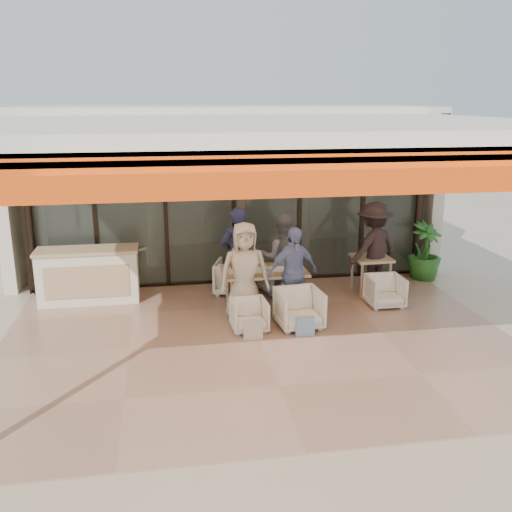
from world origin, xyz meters
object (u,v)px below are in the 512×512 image
at_px(chair_near_left, 249,314).
at_px(diner_periwinkle, 293,273).
at_px(chair_near_right, 299,307).
at_px(diner_grey, 282,257).
at_px(side_chair, 385,290).
at_px(host_counter, 89,275).
at_px(chair_far_left, 234,275).
at_px(side_table, 371,262).
at_px(standing_woman, 373,249).
at_px(chair_far_right, 276,275).
at_px(diner_cream, 245,272).
at_px(potted_palm, 425,251).
at_px(dining_table, 264,273).
at_px(diner_navy, 237,255).

bearing_deg(chair_near_left, diner_periwinkle, 27.69).
distance_m(chair_near_right, diner_grey, 1.48).
xyz_separation_m(chair_near_right, side_chair, (1.78, 0.71, -0.04)).
bearing_deg(diner_periwinkle, host_counter, 142.12).
relative_size(chair_far_left, chair_near_left, 1.24).
relative_size(chair_near_left, diner_periwinkle, 0.37).
distance_m(side_table, standing_woman, 0.27).
bearing_deg(chair_far_right, diner_cream, 43.33).
height_order(chair_near_right, side_table, side_table).
distance_m(chair_far_left, side_chair, 2.88).
relative_size(chair_far_right, potted_palm, 0.53).
relative_size(dining_table, diner_cream, 0.87).
height_order(chair_near_left, side_table, side_table).
height_order(host_counter, chair_far_left, host_counter).
bearing_deg(chair_far_left, host_counter, 19.07).
relative_size(diner_cream, standing_woman, 0.95).
height_order(chair_far_right, potted_palm, potted_palm).
distance_m(dining_table, chair_far_right, 1.10).
bearing_deg(chair_near_left, side_chair, 12.06).
bearing_deg(chair_far_left, dining_table, 131.33).
relative_size(diner_grey, standing_woman, 0.92).
bearing_deg(chair_near_right, dining_table, 108.82).
relative_size(side_table, side_chair, 1.15).
height_order(chair_far_left, side_chair, chair_far_left).
height_order(chair_far_left, chair_near_left, chair_far_left).
relative_size(dining_table, side_table, 2.01).
relative_size(host_counter, dining_table, 1.23).
height_order(diner_cream, diner_periwinkle, diner_cream).
distance_m(host_counter, chair_far_left, 2.73).
bearing_deg(dining_table, standing_woman, 12.65).
relative_size(chair_near_left, side_chair, 0.91).
relative_size(chair_far_right, standing_woman, 0.36).
bearing_deg(diner_cream, host_counter, 153.24).
xyz_separation_m(chair_near_left, diner_cream, (0.00, 0.50, 0.57)).
xyz_separation_m(chair_far_left, standing_woman, (2.65, -0.44, 0.54)).
bearing_deg(diner_cream, diner_periwinkle, -0.75).
bearing_deg(diner_navy, side_table, 166.64).
xyz_separation_m(diner_cream, potted_palm, (4.04, 1.63, -0.24)).
height_order(host_counter, diner_periwinkle, diner_periwinkle).
bearing_deg(chair_near_left, diner_navy, 86.93).
bearing_deg(side_table, chair_far_left, 170.46).
height_order(host_counter, standing_woman, standing_woman).
bearing_deg(potted_palm, chair_far_left, -176.78).
distance_m(dining_table, side_table, 2.27).
relative_size(chair_near_right, side_chair, 1.13).
bearing_deg(diner_cream, side_chair, 3.82).
distance_m(chair_near_left, chair_near_right, 0.84).
xyz_separation_m(chair_near_left, standing_woman, (2.65, 1.46, 0.61)).
bearing_deg(potted_palm, chair_near_left, -152.25).
height_order(host_counter, dining_table, host_counter).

